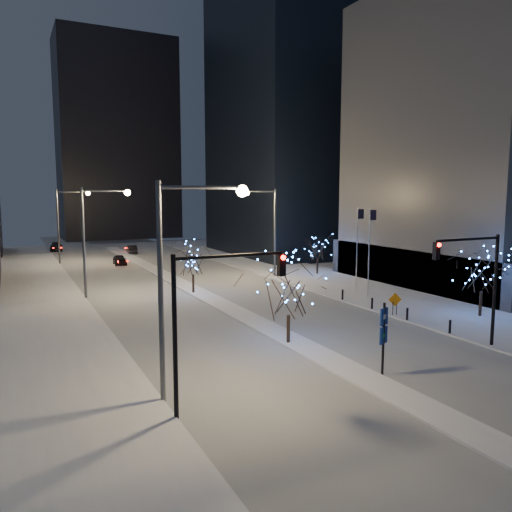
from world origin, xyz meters
TOP-DOWN VIEW (x-y plane):
  - ground at (0.00, 0.00)m, footprint 160.00×160.00m
  - road at (0.00, 35.00)m, footprint 20.00×130.00m
  - median at (0.00, 30.00)m, footprint 2.00×80.00m
  - east_sidewalk at (15.00, 20.00)m, footprint 10.00×90.00m
  - west_sidewalk at (-14.00, 20.00)m, footprint 8.00×90.00m
  - plinth at (34.00, 18.00)m, footprint 30.00×24.00m
  - horizon_block at (6.00, 92.00)m, footprint 24.00×14.00m
  - street_lamp_w_near at (-8.94, 2.00)m, footprint 4.40×0.56m
  - street_lamp_w_mid at (-8.94, 27.00)m, footprint 4.40×0.56m
  - street_lamp_w_far at (-8.94, 52.00)m, footprint 4.40×0.56m
  - street_lamp_east at (10.08, 30.00)m, footprint 3.90×0.56m
  - traffic_signal_west at (-8.44, -0.00)m, footprint 5.26×0.43m
  - traffic_signal_east at (8.94, 1.00)m, footprint 5.26×0.43m
  - flagpoles at (13.37, 17.25)m, footprint 1.35×2.60m
  - bollards at (10.20, 10.00)m, footprint 0.16×12.16m
  - car_near at (-2.82, 48.06)m, footprint 1.82×3.97m
  - car_mid at (1.50, 60.31)m, footprint 1.90×4.21m
  - car_far at (-9.00, 69.60)m, footprint 2.32×4.85m
  - holiday_tree_median_near at (-0.50, 7.07)m, footprint 4.78×4.78m
  - holiday_tree_median_far at (-0.50, 25.05)m, footprint 5.00×5.00m
  - holiday_tree_plaza_near at (16.12, 6.49)m, footprint 5.20×5.20m
  - holiday_tree_plaza_far at (16.23, 29.20)m, footprint 4.19×4.19m
  - wayfinding_sign at (1.19, 0.20)m, footprint 0.67×0.34m
  - construction_sign at (10.41, 9.58)m, footprint 1.00×0.39m

SIDE VIEW (x-z plane):
  - ground at x=0.00m, z-range 0.00..0.00m
  - road at x=0.00m, z-range 0.00..0.02m
  - median at x=0.00m, z-range 0.00..0.15m
  - east_sidewalk at x=15.00m, z-range 0.00..0.15m
  - west_sidewalk at x=-14.00m, z-range 0.00..0.15m
  - bollards at x=10.20m, z-range 0.15..1.05m
  - car_near at x=-2.82m, z-range 0.00..1.32m
  - car_mid at x=1.50m, z-range 0.00..1.34m
  - car_far at x=-9.00m, z-range 0.00..1.36m
  - construction_sign at x=10.41m, z-range 0.33..2.06m
  - plinth at x=34.00m, z-range 0.00..4.00m
  - wayfinding_sign at x=1.19m, z-range 0.44..4.31m
  - holiday_tree_plaza_far at x=16.23m, z-range 0.84..5.42m
  - holiday_tree_median_far at x=-0.50m, z-range 0.86..5.73m
  - holiday_tree_plaza_near at x=16.12m, z-range 0.94..6.31m
  - holiday_tree_median_near at x=-0.50m, z-range 0.84..6.48m
  - traffic_signal_west at x=-8.44m, z-range 1.26..8.26m
  - traffic_signal_east at x=8.94m, z-range 1.26..8.26m
  - flagpoles at x=13.37m, z-range 0.80..8.80m
  - street_lamp_east at x=10.08m, z-range 1.45..11.45m
  - street_lamp_w_near at x=-8.94m, z-range 1.50..11.50m
  - street_lamp_w_mid at x=-8.94m, z-range 1.50..11.50m
  - street_lamp_w_far at x=-8.94m, z-range 1.50..11.50m
  - horizon_block at x=6.00m, z-range 0.00..42.00m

